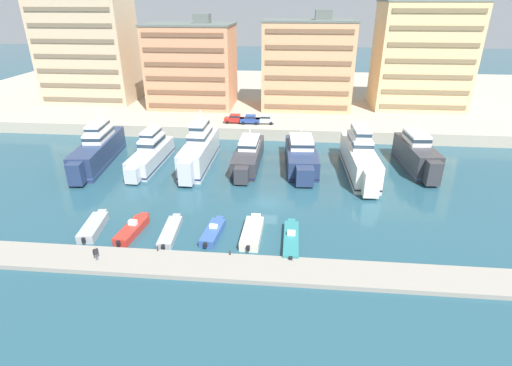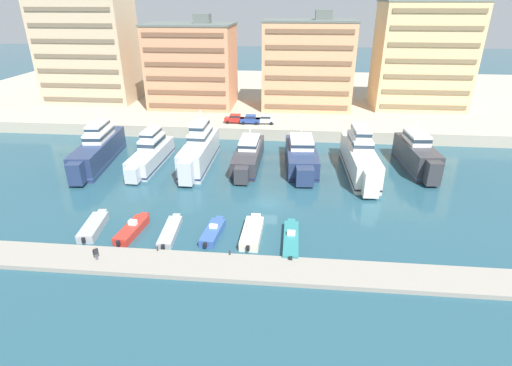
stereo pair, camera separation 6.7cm
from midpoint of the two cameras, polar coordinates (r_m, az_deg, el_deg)
The scene contains 26 objects.
ground_plane at distance 55.59m, azimuth 1.83°, elevation -2.99°, with size 400.00×400.00×0.00m, color #234C5B.
quay_promenade at distance 113.81m, azimuth 3.96°, elevation 12.24°, with size 180.00×70.00×2.36m, color #ADA38E.
pier_dock at distance 42.61m, azimuth 0.45°, elevation -12.24°, with size 120.00×4.42×0.52m, color gray.
yacht_navy_far_left at distance 73.54m, azimuth -21.60°, elevation 4.51°, with size 5.59×20.14×8.55m.
yacht_silver_left at distance 70.29m, azimuth -14.78°, elevation 4.17°, with size 4.07×16.85×7.64m.
yacht_silver_mid_left at distance 68.06m, azimuth -8.09°, elevation 4.67°, with size 3.99×18.31×9.08m.
yacht_charcoal_center_left at distance 68.03m, azimuth -1.05°, elevation 4.01°, with size 4.20×17.44×6.08m.
yacht_navy_center at distance 67.74m, azimuth 6.53°, elevation 3.89°, with size 5.71×17.48×6.45m.
yacht_ivory_center_right at distance 66.54m, azimuth 14.64°, elevation 3.61°, with size 4.56×19.72×9.15m.
yacht_charcoal_mid_right at distance 71.34m, azimuth 22.01°, elevation 3.77°, with size 4.92×15.72×7.69m.
motorboat_grey_far_left at distance 53.16m, azimuth -22.12°, elevation -5.74°, with size 2.62×7.11×1.07m.
motorboat_red_left at distance 51.03m, azimuth -17.19°, elevation -6.29°, with size 2.44×7.05×1.58m.
motorboat_grey_mid_left at distance 49.67m, azimuth -12.09°, elevation -6.72°, with size 2.11×7.58×1.22m.
motorboat_blue_center_left at distance 48.55m, azimuth -6.11°, elevation -6.94°, with size 2.28×6.52×1.31m.
motorboat_cream_center at distance 48.06m, azimuth -0.51°, elevation -7.04°, with size 2.35×7.60×1.52m.
motorboat_teal_center_right at distance 47.16m, azimuth 5.06°, elevation -8.02°, with size 1.75×8.54×1.31m.
car_red_far_left at distance 84.03m, azimuth -3.03°, elevation 9.22°, with size 4.10×1.93×1.80m.
car_blue_left at distance 83.38m, azimuth -0.79°, elevation 9.12°, with size 4.14×2.00×1.80m.
car_silver_mid_left at distance 83.35m, azimuth 1.33°, elevation 9.11°, with size 4.16×2.04×1.80m.
apartment_block_far_left at distance 109.87m, azimuth -22.97°, elevation 17.76°, with size 21.84×13.19×28.86m.
apartment_block_left at distance 98.51m, azimuth -9.03°, elevation 16.25°, with size 19.65×14.38×20.55m.
apartment_block_mid_left at distance 95.84m, azimuth 7.37°, elevation 16.38°, with size 20.39×12.43×21.41m.
apartment_block_center_left at distance 102.56m, azimuth 22.67°, elevation 16.44°, with size 20.76×13.79×25.41m.
pedestrian_near_edge at distance 46.23m, azimuth -21.90°, elevation -9.18°, with size 0.44×0.50×1.59m.
bollard_west at distance 46.04m, azimuth -13.86°, elevation -9.02°, with size 0.20×0.20×0.61m.
bollard_west_mid at distance 44.19m, azimuth -3.71°, elevation -9.83°, with size 0.20×0.20×0.61m.
Camera 2 is at (2.94, -49.06, 25.97)m, focal length 28.00 mm.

